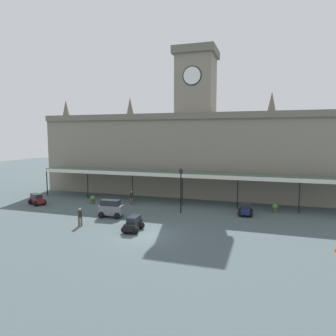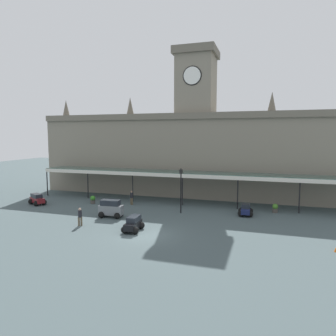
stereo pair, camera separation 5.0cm
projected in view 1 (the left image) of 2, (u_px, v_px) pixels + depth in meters
ground_plane at (147, 235)px, 25.54m from camera, size 140.00×140.00×0.00m
station_building at (195, 150)px, 42.22m from camera, size 43.34×6.81×19.61m
entrance_canopy at (185, 173)px, 37.16m from camera, size 38.40×3.26×3.79m
car_navy_sedan at (246, 210)px, 31.63m from camera, size 1.57×2.08×1.19m
car_maroon_estate at (37, 200)px, 36.53m from camera, size 2.43×2.14×1.27m
car_grey_van at (111, 209)px, 30.84m from camera, size 2.47×1.72×1.77m
car_black_estate at (133, 225)px, 26.45m from camera, size 1.62×2.29×1.27m
pedestrian_crossing_forecourt at (80, 216)px, 27.88m from camera, size 0.34×0.34×1.67m
pedestrian_beside_cars at (131, 197)px, 36.41m from camera, size 0.37×0.34×1.67m
victorian_lamppost at (181, 185)px, 32.28m from camera, size 0.30×0.30×4.78m
planter_forecourt_centre at (93, 200)px, 37.07m from camera, size 0.60×0.60×0.96m
planter_near_kerb at (275, 208)px, 32.76m from camera, size 0.60×0.60×0.96m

